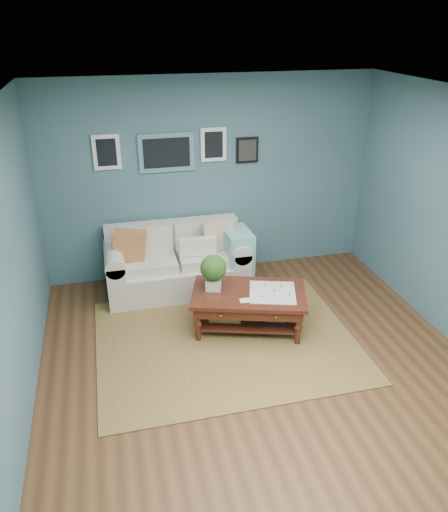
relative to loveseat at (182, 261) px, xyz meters
name	(u,v)px	position (x,y,z in m)	size (l,w,h in m)	color
room_shell	(265,254)	(0.48, -1.97, 0.97)	(5.00, 5.02, 2.70)	brown
area_rug	(226,340)	(0.26, -1.33, -0.39)	(2.87, 2.30, 0.01)	brown
loveseat	(182,261)	(0.00, 0.00, 0.00)	(1.88, 0.85, 0.97)	beige
coffee_table	(243,298)	(0.52, -1.11, 0.01)	(1.46, 1.10, 0.91)	#380E0C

